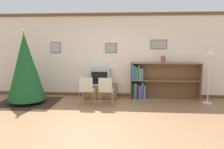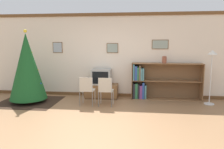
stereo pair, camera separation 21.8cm
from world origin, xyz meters
The scene contains 11 objects.
ground_plane centered at (0.00, 0.00, 0.00)m, with size 24.00×24.00×0.00m, color #936B47.
wall_back centered at (0.00, 2.46, 1.35)m, with size 8.67×0.11×2.70m.
area_rug centered at (-2.32, 1.40, 0.00)m, with size 1.74×1.55×0.01m.
christmas_tree centered at (-2.32, 1.40, 1.07)m, with size 1.07×1.07×2.14m.
tv_console centered at (-0.24, 2.15, 0.23)m, with size 1.04×0.48×0.45m.
television centered at (-0.24, 2.15, 0.69)m, with size 0.61×0.47×0.49m.
folding_chair_left centered at (-0.50, 1.24, 0.47)m, with size 0.40×0.40×0.82m.
folding_chair_right centered at (0.03, 1.24, 0.47)m, with size 0.40×0.40×0.82m.
bookshelf centered at (1.40, 2.24, 0.54)m, with size 2.15×0.36×1.14m.
vase centered at (1.71, 2.17, 1.25)m, with size 0.14×0.14×0.22m.
standing_lamp centered at (2.97, 1.79, 1.20)m, with size 0.28×0.28×1.56m.
Camera 2 is at (0.91, -4.61, 1.77)m, focal length 35.00 mm.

